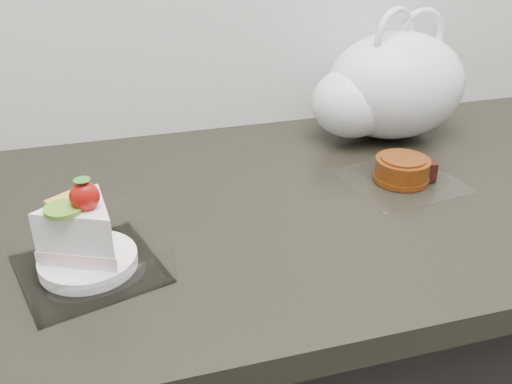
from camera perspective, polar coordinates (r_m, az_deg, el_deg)
name	(u,v)px	position (r m, az deg, el deg)	size (l,w,h in m)	color
cake_tray	(86,246)	(0.73, -16.65, -5.22)	(0.20, 0.20, 0.13)	white
mooncake_wrap	(403,172)	(0.95, 14.46, 1.99)	(0.19, 0.19, 0.04)	white
plastic_bag	(387,88)	(1.09, 12.99, 10.13)	(0.33, 0.27, 0.24)	white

